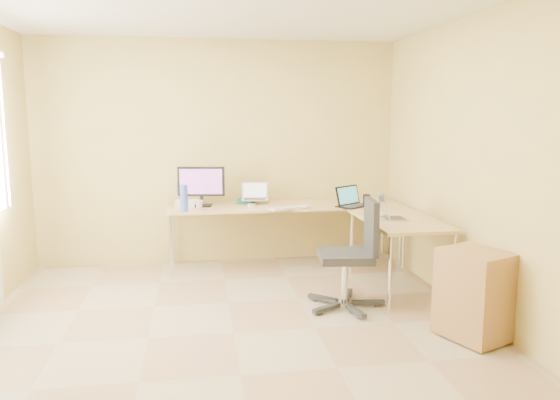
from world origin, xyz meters
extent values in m
plane|color=tan|center=(0.00, 0.00, 0.00)|extent=(4.50, 4.50, 0.00)
plane|color=tan|center=(0.00, 2.25, 1.30)|extent=(4.50, 0.00, 4.50)
plane|color=tan|center=(0.00, -2.25, 1.30)|extent=(4.50, 0.00, 4.50)
plane|color=tan|center=(2.10, 0.00, 1.30)|extent=(0.00, 4.50, 4.50)
cube|color=tan|center=(0.72, 1.85, 0.36)|extent=(2.65, 0.70, 0.73)
cube|color=tan|center=(1.70, 0.85, 0.36)|extent=(0.70, 1.30, 0.73)
cube|color=black|center=(-0.22, 1.87, 0.95)|extent=(0.54, 0.24, 0.45)
cube|color=#196651|center=(0.31, 2.05, 0.75)|extent=(0.26, 0.31, 0.04)
cube|color=#B4B8D2|center=(0.39, 1.94, 0.87)|extent=(0.33, 0.26, 0.19)
cube|color=black|center=(1.45, 1.58, 0.84)|extent=(0.45, 0.43, 0.23)
cube|color=silver|center=(0.73, 1.55, 0.74)|extent=(0.50, 0.32, 0.02)
ellipsoid|color=silver|center=(0.89, 1.55, 0.75)|extent=(0.12, 0.10, 0.04)
imported|color=silver|center=(-0.24, 1.76, 0.77)|extent=(0.11, 0.11, 0.09)
cylinder|color=#B5B5C7|center=(0.34, 1.84, 0.74)|extent=(0.12, 0.12, 0.03)
cylinder|color=#3D5AB8|center=(-0.40, 1.55, 0.87)|extent=(0.11, 0.11, 0.28)
cube|color=white|center=(-0.40, 1.99, 0.73)|extent=(0.25, 0.33, 0.01)
cube|color=silver|center=(-0.40, 1.84, 0.77)|extent=(0.21, 0.15, 0.08)
cylinder|color=beige|center=(-0.40, 2.05, 0.87)|extent=(0.28, 0.28, 0.28)
cylinder|color=black|center=(1.59, 1.55, 0.80)|extent=(0.09, 0.09, 0.14)
cube|color=silver|center=(1.62, 0.80, 0.84)|extent=(0.34, 0.28, 0.21)
cube|color=#242424|center=(1.04, 0.44, 0.50)|extent=(0.66, 0.66, 1.00)
cube|color=#A64E2A|center=(1.85, -0.39, 0.36)|extent=(0.56, 0.61, 0.69)
camera|label=1|loc=(-0.26, -4.13, 1.73)|focal=34.62mm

